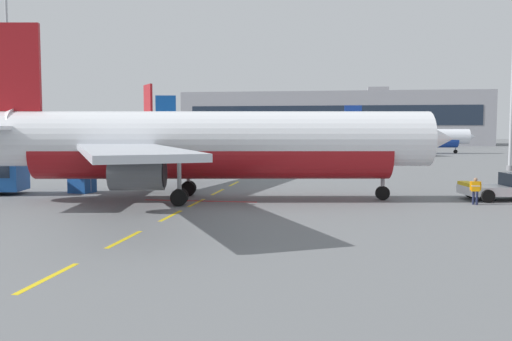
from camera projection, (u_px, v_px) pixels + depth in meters
The scene contains 12 objects.
ground at pixel (474, 181), 53.04m from camera, with size 400.00×400.00×0.00m, color slate.
apron_paint_markings at pixel (240, 181), 53.26m from camera, with size 8.00×93.14×0.01m.
airliner_foreground at pixel (204, 144), 38.87m from camera, with size 34.75×34.15×12.20m.
pushback_tug at pixel (510, 187), 39.27m from camera, with size 6.40×3.98×2.08m.
airliner_mid_left at pixel (406, 138), 108.91m from camera, with size 26.68×26.39×9.35m.
airliner_far_center at pixel (172, 136), 78.89m from camera, with size 29.29×31.40×11.97m.
airliner_far_right at pixel (227, 133), 117.99m from camera, with size 33.27×32.59×11.71m.
fuel_service_truck at pixel (20, 158), 63.21m from camera, with size 7.28×3.46×3.14m.
ground_crew_worker at pixel (475, 189), 36.87m from camera, with size 0.71×0.31×1.79m.
uld_cargo_container at pixel (82, 182), 43.70m from camera, with size 1.85×1.82×1.60m.
apron_light_mast_near at pixel (8, 52), 78.33m from camera, with size 1.80×1.80×25.25m.
terminal_satellite at pixel (333, 119), 167.89m from camera, with size 87.62×23.06×16.87m.
Camera 1 is at (27.92, -15.41, 5.11)m, focal length 39.30 mm.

